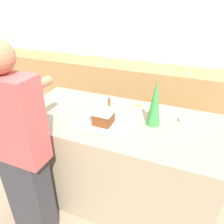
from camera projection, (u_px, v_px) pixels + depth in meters
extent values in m
plane|color=gray|center=(114.00, 189.00, 2.43)|extent=(12.00, 12.00, 0.00)
cube|color=white|center=(162.00, 39.00, 3.43)|extent=(8.00, 0.05, 2.60)
cube|color=#9E7547|center=(152.00, 96.00, 3.56)|extent=(6.00, 0.60, 0.93)
cube|color=gray|center=(114.00, 157.00, 2.21)|extent=(1.88, 0.91, 0.91)
cube|color=#B2B2BC|center=(104.00, 124.00, 1.90)|extent=(0.47, 0.28, 0.01)
cube|color=brown|center=(104.00, 118.00, 1.88)|extent=(0.15, 0.16, 0.10)
cube|color=white|center=(103.00, 110.00, 1.84)|extent=(0.17, 0.18, 0.06)
cylinder|color=brown|center=(109.00, 102.00, 1.82)|extent=(0.02, 0.02, 0.07)
cone|color=#33843D|center=(155.00, 103.00, 1.81)|extent=(0.12, 0.12, 0.41)
cylinder|color=silver|center=(59.00, 97.00, 2.36)|extent=(0.13, 0.13, 0.04)
cylinder|color=pink|center=(58.00, 96.00, 2.36)|extent=(0.11, 0.11, 0.01)
cylinder|color=silver|center=(138.00, 107.00, 2.15)|extent=(0.10, 0.10, 0.04)
cylinder|color=yellow|center=(138.00, 106.00, 2.14)|extent=(0.08, 0.08, 0.01)
cylinder|color=white|center=(155.00, 113.00, 2.04)|extent=(0.12, 0.12, 0.04)
cylinder|color=white|center=(155.00, 112.00, 2.03)|extent=(0.10, 0.10, 0.01)
cylinder|color=silver|center=(187.00, 121.00, 1.92)|extent=(0.14, 0.14, 0.04)
cylinder|color=white|center=(187.00, 119.00, 1.91)|extent=(0.11, 0.11, 0.01)
cylinder|color=silver|center=(109.00, 100.00, 2.30)|extent=(0.09, 0.09, 0.04)
cylinder|color=pink|center=(109.00, 99.00, 2.30)|extent=(0.08, 0.08, 0.01)
cube|color=#333338|center=(31.00, 195.00, 1.85)|extent=(0.34, 0.19, 0.82)
cube|color=#CC4C4C|center=(12.00, 120.00, 1.51)|extent=(0.44, 0.20, 0.65)
cylinder|color=#996B4C|center=(30.00, 89.00, 1.62)|extent=(0.08, 0.44, 0.08)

